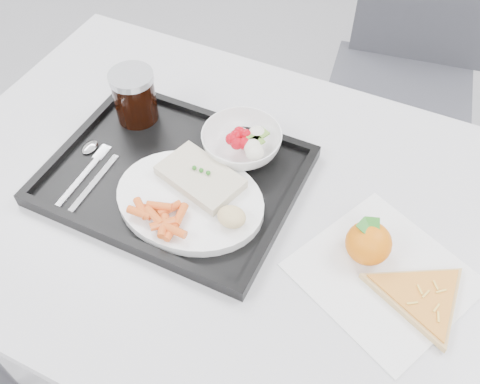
{
  "coord_description": "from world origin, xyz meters",
  "views": [
    {
      "loc": [
        0.25,
        -0.23,
        1.51
      ],
      "look_at": [
        -0.01,
        0.31,
        0.77
      ],
      "focal_mm": 40.0,
      "sensor_mm": 36.0,
      "label": 1
    }
  ],
  "objects_px": {
    "cola_glass": "(134,95)",
    "tangerine": "(369,243)",
    "dinner_plate": "(190,200)",
    "salad_bowl": "(242,142)",
    "table": "(240,228)",
    "pizza_slice": "(421,297)",
    "tray": "(174,177)",
    "chair": "(411,59)"
  },
  "relations": [
    {
      "from": "dinner_plate",
      "to": "tangerine",
      "type": "distance_m",
      "value": 0.31
    },
    {
      "from": "tray",
      "to": "salad_bowl",
      "type": "relative_size",
      "value": 2.96
    },
    {
      "from": "tangerine",
      "to": "table",
      "type": "bearing_deg",
      "value": 179.31
    },
    {
      "from": "tangerine",
      "to": "chair",
      "type": "bearing_deg",
      "value": 95.61
    },
    {
      "from": "table",
      "to": "pizza_slice",
      "type": "xyz_separation_m",
      "value": [
        0.34,
        -0.05,
        0.08
      ]
    },
    {
      "from": "chair",
      "to": "salad_bowl",
      "type": "bearing_deg",
      "value": -104.73
    },
    {
      "from": "cola_glass",
      "to": "pizza_slice",
      "type": "xyz_separation_m",
      "value": [
        0.62,
        -0.16,
        -0.06
      ]
    },
    {
      "from": "salad_bowl",
      "to": "tangerine",
      "type": "relative_size",
      "value": 1.81
    },
    {
      "from": "chair",
      "to": "salad_bowl",
      "type": "distance_m",
      "value": 0.82
    },
    {
      "from": "table",
      "to": "tangerine",
      "type": "distance_m",
      "value": 0.25
    },
    {
      "from": "tangerine",
      "to": "pizza_slice",
      "type": "height_order",
      "value": "tangerine"
    },
    {
      "from": "table",
      "to": "dinner_plate",
      "type": "relative_size",
      "value": 4.44
    },
    {
      "from": "dinner_plate",
      "to": "pizza_slice",
      "type": "relative_size",
      "value": 1.3
    },
    {
      "from": "table",
      "to": "tray",
      "type": "relative_size",
      "value": 2.67
    },
    {
      "from": "chair",
      "to": "dinner_plate",
      "type": "xyz_separation_m",
      "value": [
        -0.23,
        -0.91,
        0.24
      ]
    },
    {
      "from": "tray",
      "to": "tangerine",
      "type": "distance_m",
      "value": 0.37
    },
    {
      "from": "salad_bowl",
      "to": "tray",
      "type": "bearing_deg",
      "value": -128.9
    },
    {
      "from": "tray",
      "to": "salad_bowl",
      "type": "bearing_deg",
      "value": 51.1
    },
    {
      "from": "cola_glass",
      "to": "tangerine",
      "type": "xyz_separation_m",
      "value": [
        0.52,
        -0.11,
        -0.04
      ]
    },
    {
      "from": "tangerine",
      "to": "pizza_slice",
      "type": "distance_m",
      "value": 0.12
    },
    {
      "from": "salad_bowl",
      "to": "cola_glass",
      "type": "relative_size",
      "value": 1.41
    },
    {
      "from": "table",
      "to": "pizza_slice",
      "type": "relative_size",
      "value": 5.76
    },
    {
      "from": "tray",
      "to": "salad_bowl",
      "type": "xyz_separation_m",
      "value": [
        0.09,
        0.11,
        0.03
      ]
    },
    {
      "from": "cola_glass",
      "to": "pizza_slice",
      "type": "relative_size",
      "value": 0.52
    },
    {
      "from": "chair",
      "to": "pizza_slice",
      "type": "bearing_deg",
      "value": -78.31
    },
    {
      "from": "cola_glass",
      "to": "pizza_slice",
      "type": "height_order",
      "value": "cola_glass"
    },
    {
      "from": "cola_glass",
      "to": "tangerine",
      "type": "distance_m",
      "value": 0.53
    },
    {
      "from": "chair",
      "to": "tangerine",
      "type": "xyz_separation_m",
      "value": [
        0.09,
        -0.87,
        0.25
      ]
    },
    {
      "from": "chair",
      "to": "tangerine",
      "type": "bearing_deg",
      "value": -84.39
    },
    {
      "from": "table",
      "to": "cola_glass",
      "type": "relative_size",
      "value": 11.11
    },
    {
      "from": "salad_bowl",
      "to": "pizza_slice",
      "type": "height_order",
      "value": "salad_bowl"
    },
    {
      "from": "table",
      "to": "chair",
      "type": "xyz_separation_m",
      "value": [
        0.15,
        0.87,
        -0.15
      ]
    },
    {
      "from": "cola_glass",
      "to": "tangerine",
      "type": "height_order",
      "value": "cola_glass"
    },
    {
      "from": "dinner_plate",
      "to": "pizza_slice",
      "type": "xyz_separation_m",
      "value": [
        0.42,
        -0.0,
        -0.01
      ]
    },
    {
      "from": "dinner_plate",
      "to": "tangerine",
      "type": "relative_size",
      "value": 3.22
    },
    {
      "from": "dinner_plate",
      "to": "salad_bowl",
      "type": "distance_m",
      "value": 0.16
    },
    {
      "from": "pizza_slice",
      "to": "tray",
      "type": "bearing_deg",
      "value": 173.97
    },
    {
      "from": "chair",
      "to": "pizza_slice",
      "type": "distance_m",
      "value": 0.96
    },
    {
      "from": "tray",
      "to": "dinner_plate",
      "type": "bearing_deg",
      "value": -37.33
    },
    {
      "from": "salad_bowl",
      "to": "dinner_plate",
      "type": "bearing_deg",
      "value": -99.93
    },
    {
      "from": "cola_glass",
      "to": "tangerine",
      "type": "relative_size",
      "value": 1.29
    },
    {
      "from": "salad_bowl",
      "to": "pizza_slice",
      "type": "xyz_separation_m",
      "value": [
        0.39,
        -0.16,
        -0.03
      ]
    }
  ]
}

